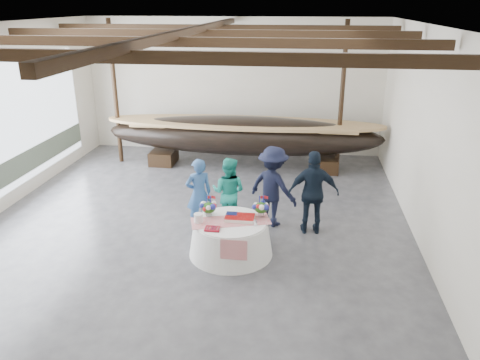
# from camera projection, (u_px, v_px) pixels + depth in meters

# --- Properties ---
(floor) EXTENTS (10.00, 12.00, 0.01)m
(floor) POSITION_uv_depth(u_px,v_px,m) (196.00, 225.00, 11.06)
(floor) COLOR #3D3D42
(floor) RESTS_ON ground
(wall_back) EXTENTS (10.00, 0.02, 4.50)m
(wall_back) POSITION_uv_depth(u_px,v_px,m) (233.00, 87.00, 15.81)
(wall_back) COLOR silver
(wall_back) RESTS_ON ground
(wall_front) EXTENTS (10.00, 0.02, 4.50)m
(wall_front) POSITION_uv_depth(u_px,v_px,m) (55.00, 288.00, 4.70)
(wall_front) COLOR silver
(wall_front) RESTS_ON ground
(wall_right) EXTENTS (0.02, 12.00, 4.50)m
(wall_right) POSITION_uv_depth(u_px,v_px,m) (429.00, 142.00, 9.62)
(wall_right) COLOR silver
(wall_right) RESTS_ON ground
(ceiling) EXTENTS (10.00, 12.00, 0.01)m
(ceiling) POSITION_uv_depth(u_px,v_px,m) (188.00, 25.00, 9.45)
(ceiling) COLOR white
(ceiling) RESTS_ON wall_back
(pavilion_structure) EXTENTS (9.80, 11.76, 4.50)m
(pavilion_structure) POSITION_uv_depth(u_px,v_px,m) (197.00, 47.00, 10.33)
(pavilion_structure) COLOR black
(pavilion_structure) RESTS_ON ground
(open_bay) EXTENTS (0.03, 7.00, 3.20)m
(open_bay) POSITION_uv_depth(u_px,v_px,m) (13.00, 132.00, 11.96)
(open_bay) COLOR silver
(open_bay) RESTS_ON ground
(longboat_display) EXTENTS (8.67, 1.73, 1.63)m
(longboat_display) POSITION_uv_depth(u_px,v_px,m) (243.00, 135.00, 14.61)
(longboat_display) COLOR black
(longboat_display) RESTS_ON ground
(banquet_table) EXTENTS (1.74, 1.74, 0.75)m
(banquet_table) POSITION_uv_depth(u_px,v_px,m) (231.00, 237.00, 9.69)
(banquet_table) COLOR silver
(banquet_table) RESTS_ON ground
(tabletop_items) EXTENTS (1.70, 1.03, 0.40)m
(tabletop_items) POSITION_uv_depth(u_px,v_px,m) (231.00, 211.00, 9.66)
(tabletop_items) COLOR red
(tabletop_items) RESTS_ON banquet_table
(guest_woman_blue) EXTENTS (0.73, 0.64, 1.68)m
(guest_woman_blue) POSITION_uv_depth(u_px,v_px,m) (199.00, 194.00, 10.68)
(guest_woman_blue) COLOR #2A5086
(guest_woman_blue) RESTS_ON ground
(guest_woman_teal) EXTENTS (0.91, 0.76, 1.66)m
(guest_woman_teal) POSITION_uv_depth(u_px,v_px,m) (229.00, 192.00, 10.79)
(guest_woman_teal) COLOR teal
(guest_woman_teal) RESTS_ON ground
(guest_man_left) EXTENTS (1.42, 1.24, 1.91)m
(guest_man_left) POSITION_uv_depth(u_px,v_px,m) (273.00, 187.00, 10.78)
(guest_man_left) COLOR black
(guest_man_left) RESTS_ON ground
(guest_man_right) EXTENTS (1.18, 0.59, 1.93)m
(guest_man_right) POSITION_uv_depth(u_px,v_px,m) (313.00, 193.00, 10.40)
(guest_man_right) COLOR black
(guest_man_right) RESTS_ON ground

